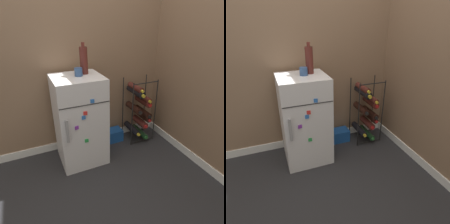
% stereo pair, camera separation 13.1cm
% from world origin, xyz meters
% --- Properties ---
extents(ground_plane, '(14.00, 14.00, 0.00)m').
position_xyz_m(ground_plane, '(0.00, 0.00, 0.00)').
color(ground_plane, '#28282B').
extents(wall_back, '(6.74, 0.07, 2.50)m').
position_xyz_m(wall_back, '(0.00, 0.70, 1.24)').
color(wall_back, '#84664C').
rests_on(wall_back, ground_plane).
extents(mini_fridge, '(0.47, 0.47, 0.93)m').
position_xyz_m(mini_fridge, '(-0.22, 0.39, 0.47)').
color(mini_fridge, white).
rests_on(mini_fridge, ground_plane).
extents(wine_rack, '(0.33, 0.33, 0.79)m').
position_xyz_m(wine_rack, '(0.55, 0.48, 0.40)').
color(wine_rack, black).
rests_on(wine_rack, ground_plane).
extents(soda_box, '(0.29, 0.16, 0.15)m').
position_xyz_m(soda_box, '(0.20, 0.56, 0.07)').
color(soda_box, '#194C9E').
rests_on(soda_box, ground_plane).
extents(fridge_top_cup, '(0.07, 0.07, 0.08)m').
position_xyz_m(fridge_top_cup, '(-0.20, 0.39, 0.97)').
color(fridge_top_cup, '#335184').
rests_on(fridge_top_cup, mini_fridge).
extents(fridge_top_bottle, '(0.07, 0.07, 0.29)m').
position_xyz_m(fridge_top_bottle, '(-0.13, 0.44, 1.06)').
color(fridge_top_bottle, '#56231E').
rests_on(fridge_top_bottle, mini_fridge).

